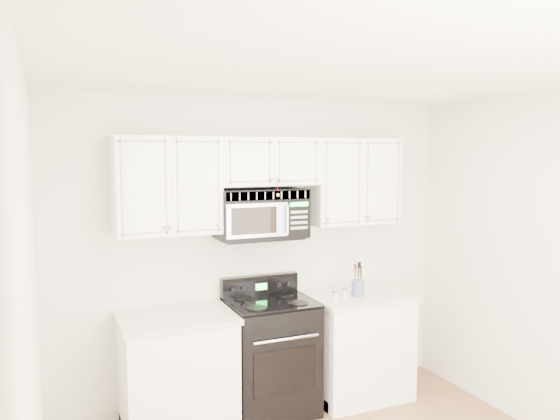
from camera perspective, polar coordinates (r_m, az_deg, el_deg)
room at (r=3.18m, az=9.36°, el=-9.46°), size 3.51×3.51×2.61m
base_cabinet_left at (r=4.46m, az=-10.68°, el=-16.81°), size 0.86×0.65×0.92m
base_cabinet_right at (r=5.02m, az=8.05°, el=-14.12°), size 0.86×0.65×0.92m
range at (r=4.67m, az=-1.00°, el=-14.86°), size 0.69×0.63×1.10m
upper_cabinets at (r=4.49m, az=-1.43°, el=3.29°), size 2.44×0.37×0.75m
microwave at (r=4.47m, az=-1.99°, el=-0.35°), size 0.73×0.42×0.40m
utensil_crock at (r=4.79m, az=8.14°, el=-7.96°), size 0.11×0.11×0.29m
shaker_salt at (r=4.63m, az=6.78°, el=-8.71°), size 0.04×0.04×0.10m
shaker_pepper at (r=4.58m, az=5.81°, el=-8.94°), size 0.04×0.04×0.10m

